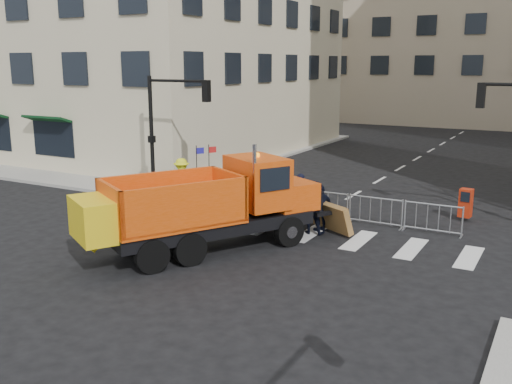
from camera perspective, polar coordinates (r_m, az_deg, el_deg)
The scene contains 11 objects.
ground at distance 16.23m, azimuth -4.79°, elevation -8.68°, with size 120.00×120.00×0.00m, color black.
sidewalk_back at distance 23.40m, azimuth 6.85°, elevation -1.83°, with size 64.00×5.00×0.15m, color gray.
building_far at distance 65.35m, azimuth 22.51°, elevation 17.11°, with size 30.00×18.00×24.00m, color tan.
traffic_light_left at distance 26.12m, azimuth -10.39°, elevation 5.44°, with size 0.18×0.18×5.40m, color black.
crowd_barriers at distance 22.77m, azimuth 4.27°, elevation -0.95°, with size 12.60×0.60×1.10m, color #9EA0A5, non-canonical shape.
plow_truck at distance 18.14m, azimuth -5.17°, elevation -1.22°, with size 6.53×9.02×3.50m.
cop_a at distance 22.01m, azimuth 4.45°, elevation -0.46°, with size 0.66×0.44×1.82m, color black.
cop_b at distance 20.25m, azimuth 5.68°, elevation -1.50°, with size 0.93×0.73×1.92m, color black.
cop_c at distance 20.56m, azimuth 6.52°, elevation -1.60°, with size 1.00×0.42×1.71m, color black.
worker at distance 24.55m, azimuth -7.43°, elevation 1.23°, with size 1.19×0.68×1.84m, color yellow.
newspaper_box at distance 23.28m, azimuth 20.23°, elevation -1.03°, with size 0.45×0.40×1.10m, color #AD250D.
Camera 1 is at (8.49, -12.51, 5.89)m, focal length 40.00 mm.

